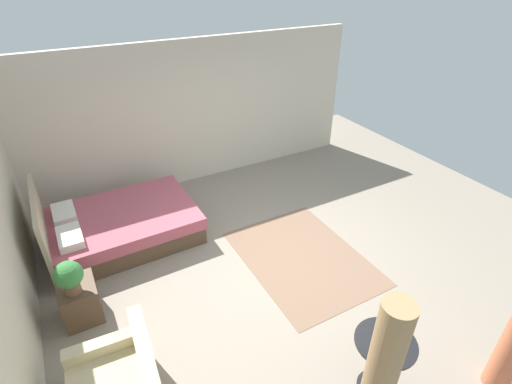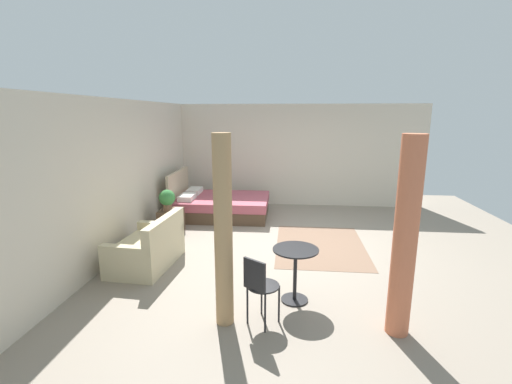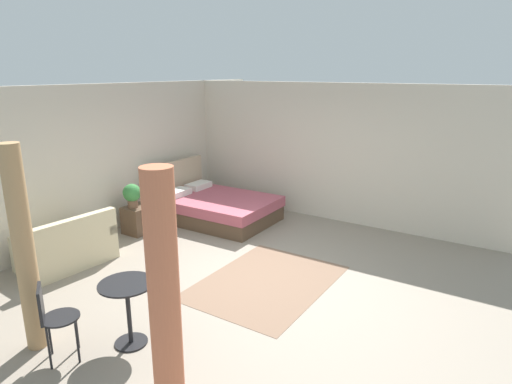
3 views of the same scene
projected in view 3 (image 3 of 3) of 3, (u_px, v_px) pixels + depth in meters
The scene contains 12 objects.
ground_plane at pixel (251, 274), 6.59m from camera, with size 9.04×9.56×0.02m, color gray.
wall_back at pixel (100, 161), 7.94m from camera, with size 9.04×0.12×2.72m, color beige.
wall_right at pixel (335, 153), 8.67m from camera, with size 0.12×6.56×2.72m, color beige.
area_rug at pixel (266, 282), 6.31m from camera, with size 2.24×1.65×0.01m, color #7F604C.
bed at pixel (216, 207), 8.88m from camera, with size 1.63×2.25×1.11m.
couch at pixel (68, 248), 6.79m from camera, with size 1.37×0.92×0.84m.
nightstand at pixel (139, 219), 8.20m from camera, with size 0.52×0.44×0.51m.
potted_plant at pixel (132, 194), 7.99m from camera, with size 0.33×0.33×0.45m.
balcony_table at pixel (128, 302), 4.77m from camera, with size 0.60×0.60×0.74m.
cafe_chair_near_window at pixel (52, 315), 4.48m from camera, with size 0.53×0.53×0.86m.
curtain_left at pixel (165, 304), 3.52m from camera, with size 0.26×0.26×2.26m.
curtain_right at pixel (24, 251), 4.56m from camera, with size 0.21×0.21×2.26m.
Camera 3 is at (-5.02, -3.34, 2.94)m, focal length 30.81 mm.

